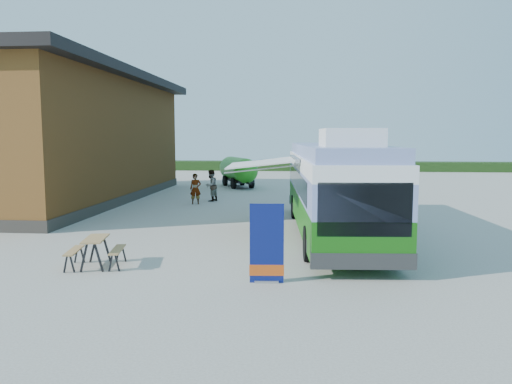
# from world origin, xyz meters

# --- Properties ---
(ground) EXTENTS (100.00, 100.00, 0.00)m
(ground) POSITION_xyz_m (0.00, 0.00, 0.00)
(ground) COLOR #BCB7AD
(ground) RESTS_ON ground
(barn) EXTENTS (9.60, 21.20, 7.50)m
(barn) POSITION_xyz_m (-10.50, 10.00, 3.59)
(barn) COLOR brown
(barn) RESTS_ON ground
(hedge) EXTENTS (40.00, 3.00, 1.00)m
(hedge) POSITION_xyz_m (8.00, 38.00, 0.50)
(hedge) COLOR #264419
(hedge) RESTS_ON ground
(bus) EXTENTS (3.59, 13.07, 3.97)m
(bus) POSITION_xyz_m (4.51, 0.86, 1.90)
(bus) COLOR #207513
(bus) RESTS_ON ground
(awning) EXTENTS (2.92, 4.38, 0.52)m
(awning) POSITION_xyz_m (1.98, 1.07, 2.90)
(awning) COLOR white
(awning) RESTS_ON ground
(banner) EXTENTS (0.89, 0.22, 2.05)m
(banner) POSITION_xyz_m (2.46, -5.78, 0.84)
(banner) COLOR #0B1559
(banner) RESTS_ON ground
(picnic_table) EXTENTS (1.71, 1.58, 0.85)m
(picnic_table) POSITION_xyz_m (-2.53, -4.68, 0.63)
(picnic_table) COLOR tan
(picnic_table) RESTS_ON ground
(person_a) EXTENTS (0.70, 0.54, 1.71)m
(person_a) POSITION_xyz_m (-2.55, 8.95, 0.85)
(person_a) COLOR #999999
(person_a) RESTS_ON ground
(person_b) EXTENTS (1.00, 1.10, 1.83)m
(person_b) POSITION_xyz_m (-1.92, 10.26, 0.92)
(person_b) COLOR #999999
(person_b) RESTS_ON ground
(slurry_tanker) EXTENTS (3.35, 5.59, 2.21)m
(slurry_tanker) POSITION_xyz_m (-1.43, 18.77, 1.27)
(slurry_tanker) COLOR #289A1C
(slurry_tanker) RESTS_ON ground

